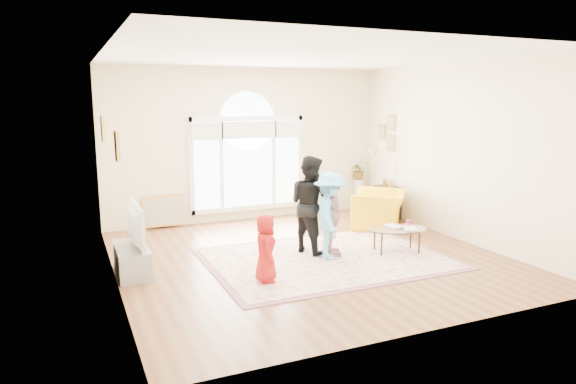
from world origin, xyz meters
name	(u,v)px	position (x,y,z in m)	size (l,w,h in m)	color
ground	(309,257)	(0.00, 0.00, 0.00)	(6.00, 6.00, 0.00)	brown
room_shell	(250,147)	(0.01, 2.83, 1.57)	(6.00, 6.00, 6.00)	beige
area_rug	(327,259)	(0.22, -0.23, 0.01)	(3.60, 2.60, 0.02)	beige
rug_border	(327,259)	(0.22, -0.23, 0.01)	(3.80, 2.80, 0.01)	#925560
tv_console	(132,260)	(-2.75, 0.30, 0.21)	(0.45, 1.00, 0.42)	#94979C
television	(131,226)	(-2.74, 0.30, 0.73)	(0.17, 1.08, 0.62)	black
coffee_table	(397,230)	(1.46, -0.37, 0.40)	(1.15, 0.89, 0.54)	silver
armchair	(379,210)	(2.14, 1.19, 0.37)	(1.14, 1.00, 0.74)	yellow
side_cabinet	(387,202)	(2.78, 1.83, 0.35)	(0.40, 0.50, 0.70)	black
floor_lamp	(373,159)	(2.52, 2.04, 1.28)	(0.30, 0.30, 1.51)	black
plant_pedestal	(359,194)	(2.70, 2.88, 0.35)	(0.20, 0.20, 0.70)	white
potted_plant	(359,170)	(2.70, 2.88, 0.93)	(0.41, 0.35, 0.45)	#33722D
leaning_picture	(164,228)	(-1.82, 2.90, 0.00)	(0.80, 0.05, 0.62)	tan
child_red	(266,248)	(-1.07, -0.83, 0.50)	(0.47, 0.31, 0.96)	#A91815
child_black	(310,204)	(0.13, 0.23, 0.83)	(0.79, 0.61, 1.62)	black
child_pink	(332,216)	(0.36, -0.10, 0.68)	(0.77, 0.32, 1.31)	#CA92A4
child_blue	(330,216)	(0.26, -0.23, 0.72)	(0.91, 0.52, 1.40)	#63C0F1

